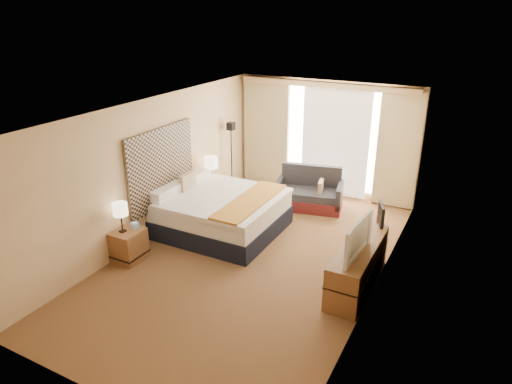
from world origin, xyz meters
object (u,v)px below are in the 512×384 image
at_px(nightstand_left, 129,245).
at_px(media_dresser, 358,266).
at_px(floor_lamp, 231,143).
at_px(desk_chair, 371,236).
at_px(lamp_right, 211,163).
at_px(loveseat, 309,194).
at_px(television, 352,237).
at_px(nightstand_right, 209,196).
at_px(bed, 221,212).
at_px(lamp_left, 120,210).

relative_size(nightstand_left, media_dresser, 0.31).
height_order(floor_lamp, desk_chair, floor_lamp).
bearing_deg(lamp_right, nightstand_left, -91.16).
bearing_deg(media_dresser, lamp_right, 157.62).
relative_size(loveseat, television, 1.58).
relative_size(desk_chair, lamp_right, 1.76).
bearing_deg(television, lamp_right, 67.97).
distance_m(nightstand_left, loveseat, 4.03).
height_order(desk_chair, television, television).
bearing_deg(nightstand_right, bed, -45.13).
xyz_separation_m(floor_lamp, television, (3.68, -2.80, -0.20)).
height_order(nightstand_left, desk_chair, desk_chair).
relative_size(nightstand_right, lamp_right, 0.92).
relative_size(nightstand_left, lamp_right, 0.92).
bearing_deg(lamp_right, bed, -48.78).
bearing_deg(television, media_dresser, -4.79).
bearing_deg(lamp_left, nightstand_left, 52.79).
height_order(nightstand_left, bed, bed).
xyz_separation_m(nightstand_left, television, (3.65, 0.75, 0.71)).
height_order(media_dresser, television, television).
height_order(bed, desk_chair, bed).
height_order(nightstand_right, bed, bed).
distance_m(nightstand_left, lamp_right, 2.66).
distance_m(nightstand_left, lamp_left, 0.69).
bearing_deg(media_dresser, bed, 167.56).
relative_size(nightstand_left, loveseat, 0.36).
distance_m(lamp_left, television, 3.78).
height_order(media_dresser, lamp_right, lamp_right).
distance_m(bed, loveseat, 2.16).
bearing_deg(nightstand_left, media_dresser, 15.84).
xyz_separation_m(nightstand_right, bed, (0.81, -0.81, 0.11)).
height_order(nightstand_right, floor_lamp, floor_lamp).
relative_size(nightstand_right, television, 0.56).
height_order(nightstand_right, television, television).
bearing_deg(nightstand_right, lamp_right, 45.22).
bearing_deg(nightstand_left, lamp_left, -127.21).
distance_m(media_dresser, lamp_left, 3.95).
relative_size(bed, desk_chair, 2.07).
bearing_deg(loveseat, desk_chair, -55.24).
distance_m(media_dresser, bed, 2.96).
bearing_deg(lamp_left, nightstand_right, 89.02).
relative_size(lamp_left, lamp_right, 0.88).
distance_m(bed, floor_lamp, 2.18).
xyz_separation_m(bed, floor_lamp, (-0.84, 1.86, 0.79)).
bearing_deg(bed, television, -18.31).
xyz_separation_m(nightstand_right, television, (3.65, -1.75, 0.71)).
bearing_deg(desk_chair, loveseat, 115.49).
xyz_separation_m(nightstand_left, media_dresser, (3.70, 1.05, 0.07)).
xyz_separation_m(media_dresser, floor_lamp, (-3.73, 2.49, 0.83)).
height_order(loveseat, television, television).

